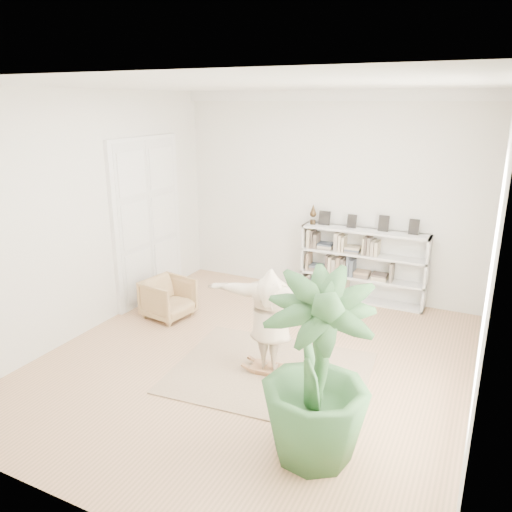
{
  "coord_description": "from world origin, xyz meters",
  "views": [
    {
      "loc": [
        2.7,
        -5.5,
        3.43
      ],
      "look_at": [
        -0.17,
        0.4,
        1.38
      ],
      "focal_mm": 35.0,
      "sensor_mm": 36.0,
      "label": 1
    }
  ],
  "objects_px": {
    "armchair": "(168,298)",
    "bookshelf": "(362,266)",
    "houseplant": "(316,370)",
    "rocker_board": "(270,368)",
    "person": "(271,316)"
  },
  "relations": [
    {
      "from": "bookshelf",
      "to": "armchair",
      "type": "xyz_separation_m",
      "value": [
        -2.67,
        -2.11,
        -0.31
      ]
    },
    {
      "from": "rocker_board",
      "to": "person",
      "type": "relative_size",
      "value": 0.31
    },
    {
      "from": "bookshelf",
      "to": "houseplant",
      "type": "xyz_separation_m",
      "value": [
        0.62,
        -4.25,
        0.32
      ]
    },
    {
      "from": "armchair",
      "to": "rocker_board",
      "type": "relative_size",
      "value": 1.36
    },
    {
      "from": "bookshelf",
      "to": "rocker_board",
      "type": "xyz_separation_m",
      "value": [
        -0.41,
        -3.01,
        -0.57
      ]
    },
    {
      "from": "rocker_board",
      "to": "houseplant",
      "type": "distance_m",
      "value": 1.85
    },
    {
      "from": "armchair",
      "to": "rocker_board",
      "type": "distance_m",
      "value": 2.44
    },
    {
      "from": "armchair",
      "to": "bookshelf",
      "type": "bearing_deg",
      "value": -42.8
    },
    {
      "from": "rocker_board",
      "to": "person",
      "type": "height_order",
      "value": "person"
    },
    {
      "from": "rocker_board",
      "to": "person",
      "type": "xyz_separation_m",
      "value": [
        0.0,
        -0.0,
        0.74
      ]
    },
    {
      "from": "armchair",
      "to": "person",
      "type": "bearing_deg",
      "value": -102.96
    },
    {
      "from": "bookshelf",
      "to": "armchair",
      "type": "height_order",
      "value": "bookshelf"
    },
    {
      "from": "bookshelf",
      "to": "person",
      "type": "relative_size",
      "value": 1.31
    },
    {
      "from": "bookshelf",
      "to": "armchair",
      "type": "relative_size",
      "value": 3.07
    },
    {
      "from": "armchair",
      "to": "person",
      "type": "height_order",
      "value": "person"
    }
  ]
}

